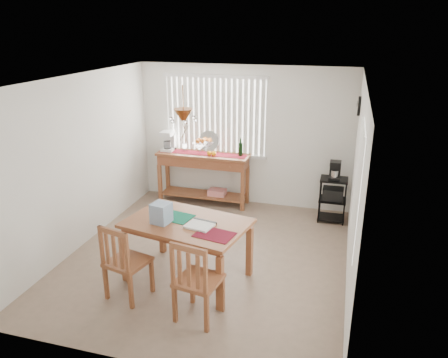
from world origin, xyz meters
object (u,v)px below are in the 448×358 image
(wire_cart, at_px, (333,196))
(cart_items, at_px, (335,170))
(dining_table, at_px, (187,228))
(sideboard, at_px, (204,166))
(chair_right, at_px, (197,281))
(chair_left, at_px, (125,262))

(wire_cart, bearing_deg, cart_items, 90.00)
(wire_cart, distance_m, dining_table, 3.01)
(sideboard, relative_size, wire_cart, 2.24)
(chair_right, bearing_deg, cart_items, 67.05)
(sideboard, distance_m, wire_cart, 2.43)
(wire_cart, xyz_separation_m, chair_left, (-2.36, -3.05, 0.03))
(cart_items, height_order, chair_left, cart_items)
(wire_cart, bearing_deg, dining_table, -126.40)
(chair_right, bearing_deg, chair_left, 170.40)
(cart_items, bearing_deg, dining_table, -126.30)
(dining_table, bearing_deg, sideboard, 103.65)
(sideboard, height_order, dining_table, sideboard)
(sideboard, bearing_deg, chair_right, -72.96)
(dining_table, xyz_separation_m, chair_left, (-0.58, -0.64, -0.24))
(sideboard, xyz_separation_m, dining_table, (0.63, -2.59, 0.00))
(dining_table, relative_size, chair_right, 1.66)
(wire_cart, relative_size, cart_items, 2.43)
(cart_items, bearing_deg, chair_left, -127.64)
(dining_table, bearing_deg, chair_left, -132.30)
(wire_cart, height_order, chair_right, chair_right)
(dining_table, height_order, chair_left, chair_left)
(cart_items, xyz_separation_m, chair_left, (-2.36, -3.06, -0.43))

